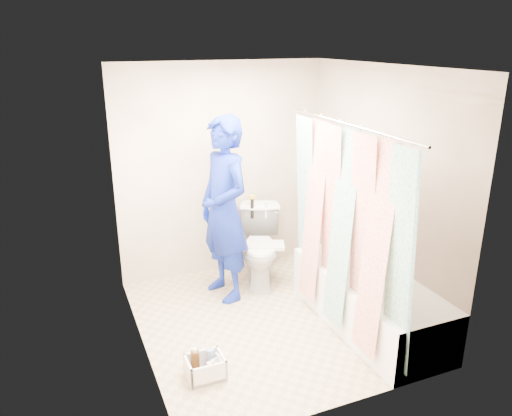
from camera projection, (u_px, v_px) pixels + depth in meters
name	position (u px, v px, depth m)	size (l,w,h in m)	color
floor	(268.00, 320.00, 4.88)	(2.60, 2.60, 0.00)	tan
ceiling	(271.00, 66.00, 4.10)	(2.40, 2.60, 0.02)	white
wall_back	(222.00, 171.00, 5.63)	(2.40, 0.02, 2.40)	beige
wall_front	(348.00, 261.00, 3.36)	(2.40, 0.02, 2.40)	beige
wall_left	(135.00, 223.00, 4.05)	(0.02, 2.60, 2.40)	beige
wall_right	(380.00, 190.00, 4.93)	(0.02, 2.60, 2.40)	beige
bathtub	(368.00, 300.00, 4.73)	(0.70, 1.75, 0.50)	white
curtain_rod	(350.00, 125.00, 4.07)	(0.02, 0.02, 1.90)	silver
shower_curtain	(343.00, 231.00, 4.37)	(0.06, 1.75, 1.80)	white
toilet	(260.00, 247.00, 5.56)	(0.46, 0.81, 0.83)	white
tank_lid	(261.00, 245.00, 5.41)	(0.51, 0.22, 0.04)	silver
tank_internals	(256.00, 206.00, 5.64)	(0.19, 0.11, 0.27)	black
plumber	(224.00, 210.00, 5.08)	(0.70, 0.46, 1.92)	navy
cleaning_caddy	(206.00, 368.00, 4.05)	(0.30, 0.24, 0.23)	white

